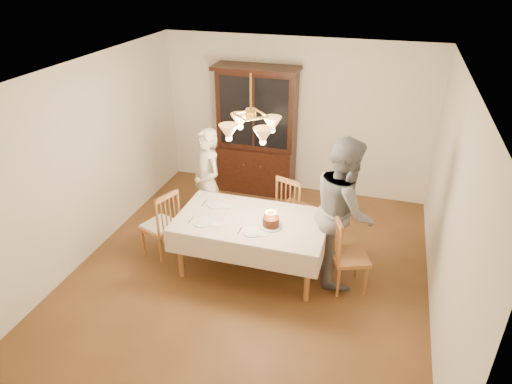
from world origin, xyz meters
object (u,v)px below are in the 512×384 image
(chair_far_side, at_px, (294,210))
(birthday_cake, at_px, (271,222))
(dining_table, at_px, (251,225))
(china_hutch, at_px, (257,133))
(elderly_woman, at_px, (208,183))

(chair_far_side, xyz_separation_m, birthday_cake, (-0.08, -1.01, 0.37))
(dining_table, relative_size, birthday_cake, 6.33)
(china_hutch, distance_m, elderly_woman, 1.60)
(chair_far_side, distance_m, elderly_woman, 1.31)
(chair_far_side, height_order, elderly_woman, elderly_woman)
(elderly_woman, bearing_deg, china_hutch, 121.66)
(dining_table, height_order, birthday_cake, birthday_cake)
(china_hutch, height_order, birthday_cake, china_hutch)
(dining_table, xyz_separation_m, chair_far_side, (0.36, 0.93, -0.24))
(chair_far_side, bearing_deg, china_hutch, 126.04)
(birthday_cake, bearing_deg, elderly_woman, 145.95)
(dining_table, xyz_separation_m, elderly_woman, (-0.87, 0.70, 0.13))
(dining_table, bearing_deg, chair_far_side, 69.20)
(china_hutch, height_order, chair_far_side, china_hutch)
(china_hutch, bearing_deg, chair_far_side, -53.96)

